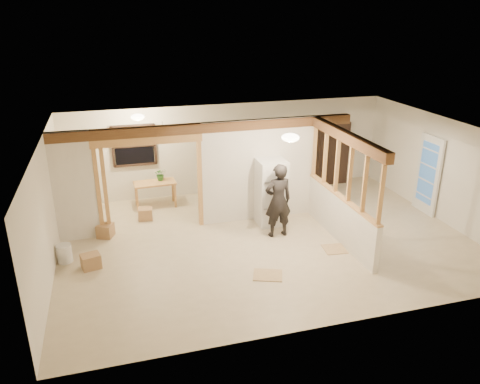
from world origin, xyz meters
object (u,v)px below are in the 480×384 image
object	(u,v)px
refrigerator	(271,192)
bookshelf	(332,153)
shop_vac	(74,216)
woman	(278,201)
work_table	(155,194)

from	to	relation	value
refrigerator	bookshelf	bearing A→B (deg)	39.47
refrigerator	shop_vac	size ratio (longest dim) A/B	2.74
woman	work_table	distance (m)	3.58
shop_vac	woman	bearing A→B (deg)	-20.76
refrigerator	bookshelf	xyz separation A→B (m)	(2.68, 2.21, 0.12)
refrigerator	shop_vac	distance (m)	4.73
work_table	bookshelf	bearing A→B (deg)	2.06
refrigerator	work_table	xyz separation A→B (m)	(-2.57, 1.82, -0.46)
woman	work_table	bearing A→B (deg)	-47.51
woman	bookshelf	distance (m)	4.00
refrigerator	shop_vac	world-z (taller)	refrigerator
work_table	shop_vac	bearing A→B (deg)	-160.54
shop_vac	bookshelf	world-z (taller)	bookshelf
shop_vac	work_table	bearing A→B (deg)	21.58
work_table	refrigerator	bearing A→B (deg)	-37.43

